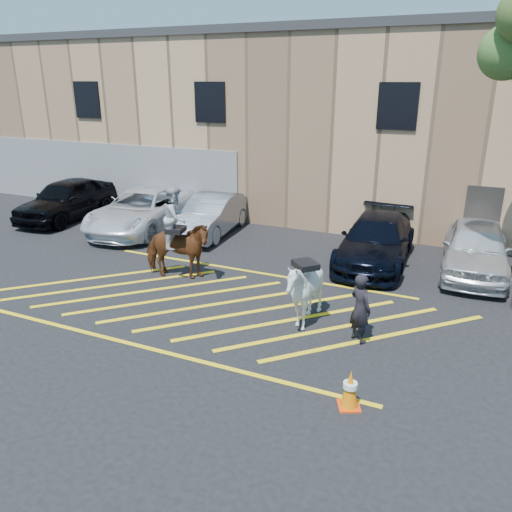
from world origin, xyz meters
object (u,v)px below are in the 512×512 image
at_px(mounted_bay, 177,242).
at_px(traffic_cone, 350,389).
at_px(car_white_pickup, 143,210).
at_px(car_white_suv, 476,248).
at_px(car_black_suv, 67,199).
at_px(car_silver_sedan, 212,215).
at_px(handler, 360,308).
at_px(saddled_white, 305,291).
at_px(car_blue_suv, 376,240).

bearing_deg(mounted_bay, traffic_cone, -33.03).
bearing_deg(car_white_pickup, traffic_cone, -43.72).
bearing_deg(car_white_suv, car_black_suv, 179.08).
bearing_deg(car_silver_sedan, car_white_pickup, -173.33).
distance_m(handler, mounted_bay, 5.81).
distance_m(car_white_suv, saddled_white, 6.30).
bearing_deg(traffic_cone, saddled_white, 123.66).
distance_m(mounted_bay, saddled_white, 4.46).
height_order(car_black_suv, handler, car_black_suv).
height_order(car_blue_suv, car_white_suv, car_white_suv).
bearing_deg(handler, mounted_bay, 20.40).
xyz_separation_m(car_blue_suv, saddled_white, (-0.64, -4.98, 0.13)).
height_order(car_white_suv, traffic_cone, car_white_suv).
xyz_separation_m(car_white_suv, mounted_bay, (-7.76, -3.96, 0.31)).
xyz_separation_m(car_blue_suv, traffic_cone, (1.11, -7.61, -0.35)).
xyz_separation_m(car_black_suv, saddled_white, (11.94, -4.99, 0.03)).
bearing_deg(car_white_suv, handler, -113.35).
bearing_deg(car_white_pickup, car_silver_sedan, 5.77).
distance_m(car_black_suv, traffic_cone, 15.68).
relative_size(car_blue_suv, saddled_white, 2.42).
relative_size(car_black_suv, handler, 3.07).
distance_m(car_blue_suv, traffic_cone, 7.70).
xyz_separation_m(car_white_pickup, car_blue_suv, (8.81, 0.01, -0.05)).
distance_m(car_white_pickup, car_blue_suv, 8.81).
bearing_deg(car_black_suv, car_blue_suv, -5.00).
relative_size(car_white_suv, traffic_cone, 6.18).
xyz_separation_m(car_black_suv, car_blue_suv, (12.59, -0.01, -0.10)).
relative_size(car_silver_sedan, car_white_suv, 0.96).
height_order(car_blue_suv, handler, handler).
bearing_deg(saddled_white, car_black_suv, 157.33).
relative_size(car_white_pickup, handler, 3.50).
bearing_deg(car_white_pickup, mounted_bay, -49.67).
bearing_deg(car_blue_suv, saddled_white, -99.45).
bearing_deg(mounted_bay, saddled_white, -16.74).
distance_m(car_white_pickup, saddled_white, 9.56).
distance_m(car_blue_suv, mounted_bay, 6.16).
distance_m(car_blue_suv, car_white_suv, 2.86).
bearing_deg(car_black_suv, mounted_bay, -30.74).
xyz_separation_m(car_black_suv, car_white_suv, (15.44, 0.25, -0.05)).
height_order(car_black_suv, car_silver_sedan, car_black_suv).
xyz_separation_m(car_black_suv, car_white_pickup, (3.78, -0.02, -0.06)).
xyz_separation_m(car_silver_sedan, handler, (6.85, -5.76, 0.07)).
relative_size(car_black_suv, saddled_white, 2.36).
bearing_deg(car_white_suv, car_white_pickup, 179.46).
relative_size(car_black_suv, car_blue_suv, 0.97).
distance_m(saddled_white, traffic_cone, 3.20).
xyz_separation_m(car_blue_suv, mounted_bay, (-4.91, -3.70, 0.37)).
bearing_deg(car_black_suv, car_white_pickup, -5.20).
relative_size(car_blue_suv, car_white_suv, 1.09).
distance_m(car_silver_sedan, saddled_white, 7.81).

